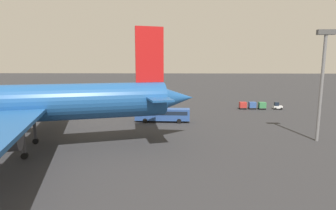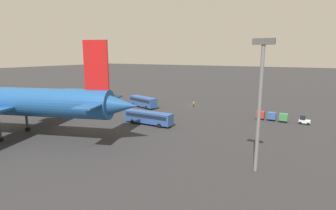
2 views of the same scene
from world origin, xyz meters
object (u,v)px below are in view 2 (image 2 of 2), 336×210
baggage_tug (304,120)px  cargo_cart_red (260,115)px  airplane (4,102)px  cargo_cart_blue (272,116)px  worker_person (194,104)px  cargo_cart_green (283,117)px  shuttle_bus_near (143,101)px  shuttle_bus_far (148,117)px

baggage_tug → cargo_cart_red: baggage_tug is taller
airplane → cargo_cart_blue: bearing=-156.9°
worker_person → cargo_cart_green: bearing=165.1°
worker_person → cargo_cart_green: size_ratio=0.84×
shuttle_bus_near → cargo_cart_red: bearing=-159.4°
cargo_cart_red → airplane: bearing=42.7°
shuttle_bus_far → worker_person: (-0.90, -24.60, -0.94)m
airplane → cargo_cart_green: bearing=-158.8°
airplane → shuttle_bus_far: bearing=-151.5°
worker_person → cargo_cart_red: bearing=162.1°
airplane → cargo_cart_green: size_ratio=26.19×
shuttle_bus_near → worker_person: 15.86m
shuttle_bus_near → shuttle_bus_far: size_ratio=0.90×
shuttle_bus_near → baggage_tug: (-44.54, -1.59, -0.99)m
shuttle_bus_far → cargo_cart_green: bearing=-146.4°
baggage_tug → worker_person: 31.73m
cargo_cart_green → shuttle_bus_far: bearing=32.5°
worker_person → cargo_cart_blue: size_ratio=0.84×
baggage_tug → cargo_cart_green: baggage_tug is taller
airplane → cargo_cart_red: airplane is taller
shuttle_bus_far → cargo_cart_red: 28.36m
cargo_cart_blue → cargo_cart_red: (2.70, 0.13, 0.00)m
shuttle_bus_far → cargo_cart_red: shuttle_bus_far is taller
cargo_cart_green → airplane: bearing=39.1°
cargo_cart_green → cargo_cart_blue: bearing=-7.1°
airplane → cargo_cart_red: 57.58m
shuttle_bus_near → worker_person: shuttle_bus_near is taller
baggage_tug → cargo_cart_red: (9.83, 0.19, 0.25)m
shuttle_bus_far → cargo_cart_blue: bearing=-143.1°
shuttle_bus_near → baggage_tug: size_ratio=4.44×
shuttle_bus_near → shuttle_bus_far: (-12.61, 16.36, -0.11)m
worker_person → airplane: bearing=65.4°
shuttle_bus_far → cargo_cart_red: bearing=-140.1°
airplane → shuttle_bus_near: (-7.41, -37.44, -5.08)m
baggage_tug → cargo_cart_green: 4.46m
airplane → baggage_tug: 65.26m
airplane → cargo_cart_red: (-42.12, -38.83, -5.81)m
airplane → shuttle_bus_near: bearing=-119.1°
shuttle_bus_near → cargo_cart_red: (-34.72, -1.39, -0.74)m
shuttle_bus_far → baggage_tug: size_ratio=4.93×
worker_person → cargo_cart_green: (-26.60, 7.05, 0.32)m
baggage_tug → worker_person: size_ratio=1.41×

